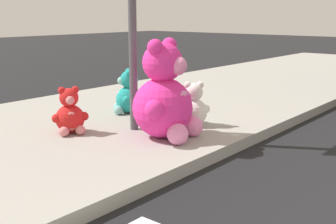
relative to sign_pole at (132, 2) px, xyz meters
The scene contains 7 objects.
sidewalk 2.19m from the sign_pole, 141.29° to the left, with size 28.00×4.40×0.15m, color #9E9B93.
sign_pole is the anchor object (origin of this frame).
plush_pink_large 1.33m from the sign_pole, 93.37° to the right, with size 0.96×0.88×1.26m.
plush_red 1.68m from the sign_pole, 142.74° to the left, with size 0.43×0.45×0.63m.
plush_tan 1.65m from the sign_pole, 16.53° to the left, with size 0.46×0.41×0.60m.
plush_white 1.68m from the sign_pole, 34.42° to the right, with size 0.45×0.45×0.63m.
plush_teal 1.75m from the sign_pole, 49.36° to the left, with size 0.51×0.50×0.71m.
Camera 1 is at (-3.13, 0.37, 1.71)m, focal length 46.20 mm.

